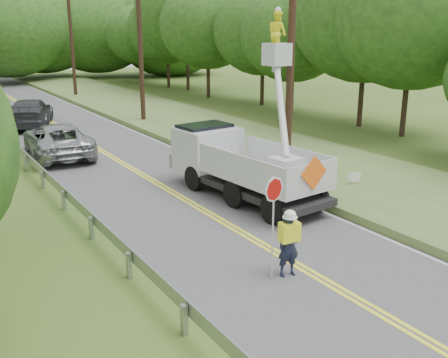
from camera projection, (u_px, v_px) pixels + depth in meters
ground at (360, 302)px, 12.11m from camera, size 140.00×140.00×0.00m
road at (131, 168)px, 23.49m from camera, size 7.20×96.00×0.03m
guardrail at (33, 164)px, 22.03m from camera, size 0.18×48.00×0.77m
utility_poles at (193, 44)px, 26.99m from camera, size 1.60×43.30×10.00m
tall_grass_verge at (258, 146)px, 27.06m from camera, size 7.00×96.00×0.30m
treeline_right at (259, 24)px, 39.79m from camera, size 10.47×52.52×11.90m
flagger at (288, 241)px, 13.12m from camera, size 1.09×0.48×2.70m
bucket_truck at (234, 153)px, 19.85m from camera, size 4.11×7.07×6.74m
suv_silver at (58, 140)px, 25.36m from camera, size 3.17×6.06×1.63m
suv_darkgrey at (30, 113)px, 32.96m from camera, size 4.22×6.44×1.74m
yard_sign at (354, 178)px, 20.09m from camera, size 0.49×0.21×0.74m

